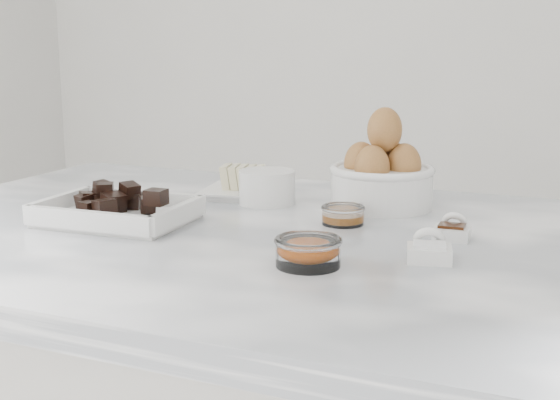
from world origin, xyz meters
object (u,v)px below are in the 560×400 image
at_px(egg_bowl, 382,175).
at_px(butter_plate, 241,185).
at_px(sugar_ramekin, 267,186).
at_px(vanilla_spoon, 452,230).
at_px(chocolate_dish, 117,207).
at_px(zest_bowl, 308,251).
at_px(salt_spoon, 429,249).
at_px(honey_bowl, 343,215).

bearing_deg(egg_bowl, butter_plate, -176.73).
distance_m(butter_plate, egg_bowl, 0.25).
distance_m(sugar_ramekin, vanilla_spoon, 0.35).
bearing_deg(chocolate_dish, zest_bowl, -15.07).
bearing_deg(butter_plate, salt_spoon, -33.14).
bearing_deg(egg_bowl, salt_spoon, -62.05).
relative_size(chocolate_dish, honey_bowl, 3.47).
xyz_separation_m(honey_bowl, salt_spoon, (0.16, -0.13, -0.00)).
xyz_separation_m(honey_bowl, zest_bowl, (0.03, -0.22, 0.01)).
xyz_separation_m(sugar_ramekin, honey_bowl, (0.16, -0.09, -0.02)).
xyz_separation_m(chocolate_dish, sugar_ramekin, (0.15, 0.21, 0.01)).
xyz_separation_m(egg_bowl, salt_spoon, (0.14, -0.27, -0.04)).
xyz_separation_m(butter_plate, vanilla_spoon, (0.40, -0.14, -0.01)).
relative_size(butter_plate, honey_bowl, 2.26).
bearing_deg(honey_bowl, zest_bowl, -81.43).
relative_size(chocolate_dish, salt_spoon, 2.99).
height_order(butter_plate, honey_bowl, butter_plate).
xyz_separation_m(butter_plate, sugar_ramekin, (0.07, -0.04, 0.01)).
xyz_separation_m(chocolate_dish, butter_plate, (0.08, 0.25, -0.00)).
bearing_deg(vanilla_spoon, honey_bowl, 174.10).
height_order(sugar_ramekin, salt_spoon, sugar_ramekin).
xyz_separation_m(butter_plate, salt_spoon, (0.39, -0.26, -0.01)).
distance_m(butter_plate, salt_spoon, 0.47).
bearing_deg(butter_plate, zest_bowl, -52.30).
distance_m(egg_bowl, zest_bowl, 0.36).
relative_size(honey_bowl, zest_bowl, 0.79).
relative_size(sugar_ramekin, zest_bowl, 1.12).
distance_m(chocolate_dish, vanilla_spoon, 0.49).
bearing_deg(sugar_ramekin, salt_spoon, -34.03).
distance_m(honey_bowl, zest_bowl, 0.22).
bearing_deg(salt_spoon, zest_bowl, -146.32).
bearing_deg(vanilla_spoon, butter_plate, 160.76).
height_order(honey_bowl, zest_bowl, zest_bowl).
relative_size(egg_bowl, honey_bowl, 2.60).
bearing_deg(zest_bowl, butter_plate, 127.70).
distance_m(sugar_ramekin, egg_bowl, 0.19).
height_order(chocolate_dish, salt_spoon, chocolate_dish).
distance_m(chocolate_dish, zest_bowl, 0.36).
relative_size(zest_bowl, vanilla_spoon, 1.37).
distance_m(chocolate_dish, sugar_ramekin, 0.26).
bearing_deg(chocolate_dish, salt_spoon, -0.95).
bearing_deg(butter_plate, chocolate_dish, -108.44).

